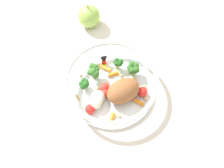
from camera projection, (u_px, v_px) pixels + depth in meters
ground_plane at (110, 93)px, 0.73m from camera, size 2.40×2.40×0.00m
food_container at (113, 86)px, 0.70m from camera, size 0.26×0.26×0.07m
loose_apple at (89, 16)px, 0.82m from camera, size 0.07×0.07×0.09m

